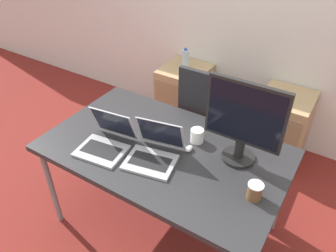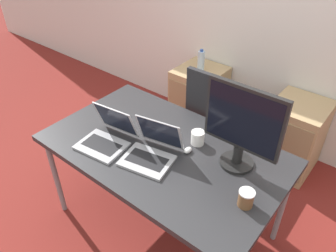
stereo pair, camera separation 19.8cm
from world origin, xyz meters
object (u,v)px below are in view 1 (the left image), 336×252
at_px(laptop_right, 106,141).
at_px(mouse, 189,149).
at_px(monitor, 244,121).
at_px(coffee_cup_brown, 255,191).
at_px(cabinet_right, 280,128).
at_px(water_bottle, 185,59).
at_px(laptop_left, 154,152).
at_px(coffee_cup_white, 197,136).
at_px(cabinet_left, 184,97).
at_px(office_chair, 211,135).

bearing_deg(laptop_right, mouse, 28.74).
relative_size(monitor, coffee_cup_brown, 5.33).
xyz_separation_m(cabinet_right, laptop_right, (-0.80, -1.45, 0.48)).
height_order(water_bottle, laptop_left, laptop_left).
bearing_deg(cabinet_right, water_bottle, 179.88).
relative_size(water_bottle, monitor, 0.40).
height_order(water_bottle, coffee_cup_brown, water_bottle).
xyz_separation_m(laptop_right, monitor, (0.77, 0.36, 0.23)).
bearing_deg(cabinet_right, laptop_left, -109.30).
height_order(cabinet_right, mouse, mouse).
distance_m(monitor, coffee_cup_white, 0.38).
relative_size(cabinet_left, laptop_left, 1.84).
relative_size(cabinet_right, laptop_left, 1.84).
bearing_deg(water_bottle, cabinet_left, -90.00).
bearing_deg(coffee_cup_white, cabinet_right, 72.74).
relative_size(office_chair, cabinet_right, 1.59).
relative_size(office_chair, coffee_cup_brown, 10.78).
distance_m(cabinet_right, coffee_cup_white, 1.22).
height_order(cabinet_left, mouse, mouse).
relative_size(cabinet_right, laptop_right, 1.91).
xyz_separation_m(monitor, mouse, (-0.30, -0.10, -0.27)).
bearing_deg(cabinet_right, coffee_cup_white, -107.26).
bearing_deg(office_chair, cabinet_right, 47.94).
bearing_deg(laptop_left, office_chair, 89.12).
bearing_deg(coffee_cup_white, office_chair, 103.42).
bearing_deg(coffee_cup_white, mouse, -88.34).
height_order(water_bottle, coffee_cup_white, water_bottle).
height_order(office_chair, mouse, office_chair).
height_order(office_chair, laptop_right, office_chair).
distance_m(laptop_right, coffee_cup_white, 0.60).
bearing_deg(water_bottle, coffee_cup_white, -56.93).
height_order(mouse, coffee_cup_brown, coffee_cup_brown).
xyz_separation_m(office_chair, monitor, (0.43, -0.57, 0.64)).
height_order(water_bottle, monitor, monitor).
bearing_deg(office_chair, laptop_right, -109.99).
xyz_separation_m(laptop_left, coffee_cup_brown, (0.64, 0.02, -0.00)).
height_order(laptop_right, mouse, laptop_right).
distance_m(cabinet_left, mouse, 1.45).
relative_size(cabinet_left, coffee_cup_brown, 6.77).
distance_m(laptop_right, coffee_cup_brown, 0.97).
xyz_separation_m(water_bottle, coffee_cup_white, (0.70, -1.08, 0.04)).
distance_m(cabinet_right, laptop_right, 1.72).
distance_m(office_chair, cabinet_left, 0.77).
distance_m(cabinet_left, water_bottle, 0.44).
xyz_separation_m(laptop_right, mouse, (0.47, 0.26, -0.03)).
bearing_deg(laptop_left, water_bottle, 112.01).
height_order(coffee_cup_white, coffee_cup_brown, coffee_cup_brown).
bearing_deg(cabinet_right, coffee_cup_brown, -83.06).
bearing_deg(mouse, office_chair, 101.49).
bearing_deg(laptop_left, monitor, 32.34).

